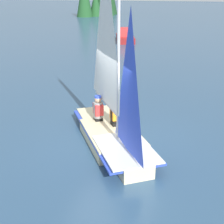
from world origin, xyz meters
TOP-DOWN VIEW (x-y plane):
  - ground_plane at (0.00, 0.00)m, footprint 260.00×260.00m
  - sailboat_main at (-0.02, -0.01)m, footprint 4.24×3.56m
  - sailor_helm at (-0.47, -0.04)m, footprint 0.43×0.42m
  - sailor_crew at (-0.68, -0.66)m, footprint 0.43×0.42m
  - motorboat_distant at (-19.04, -4.73)m, footprint 4.15×2.63m

SIDE VIEW (x-z plane):
  - ground_plane at x=0.00m, z-range 0.00..0.00m
  - motorboat_distant at x=-19.04m, z-range -0.18..1.00m
  - sailor_helm at x=-0.47m, z-range 0.05..1.21m
  - sailor_crew at x=-0.68m, z-range 0.05..1.21m
  - sailboat_main at x=-0.02m, z-range -1.92..3.64m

